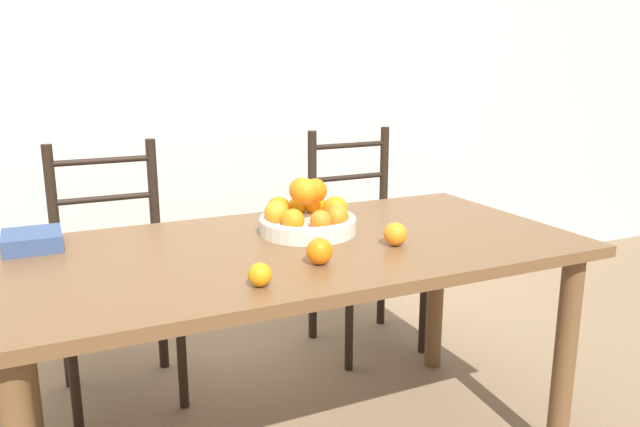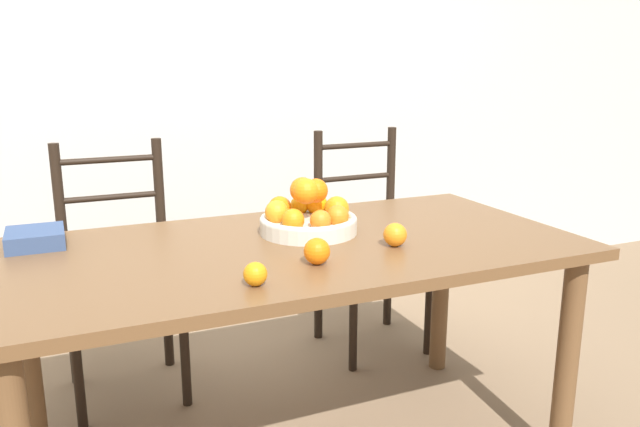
% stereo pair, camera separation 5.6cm
% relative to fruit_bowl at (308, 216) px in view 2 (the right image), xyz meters
% --- Properties ---
extents(wall_back, '(8.00, 0.06, 2.60)m').
position_rel_fruit_bowl_xyz_m(wall_back, '(-0.08, 1.34, 0.50)').
color(wall_back, beige).
rests_on(wall_back, ground_plane).
extents(dining_table, '(1.74, 0.87, 0.75)m').
position_rel_fruit_bowl_xyz_m(dining_table, '(-0.08, -0.10, -0.15)').
color(dining_table, brown).
rests_on(dining_table, ground_plane).
extents(fruit_bowl, '(0.32, 0.32, 0.18)m').
position_rel_fruit_bowl_xyz_m(fruit_bowl, '(0.00, 0.00, 0.00)').
color(fruit_bowl, beige).
rests_on(fruit_bowl, dining_table).
extents(orange_loose_0, '(0.07, 0.07, 0.07)m').
position_rel_fruit_bowl_xyz_m(orange_loose_0, '(0.18, -0.24, -0.02)').
color(orange_loose_0, orange).
rests_on(orange_loose_0, dining_table).
extents(orange_loose_1, '(0.06, 0.06, 0.06)m').
position_rel_fruit_bowl_xyz_m(orange_loose_1, '(-0.31, -0.40, -0.03)').
color(orange_loose_1, orange).
rests_on(orange_loose_1, dining_table).
extents(orange_loose_2, '(0.07, 0.07, 0.07)m').
position_rel_fruit_bowl_xyz_m(orange_loose_2, '(-0.10, -0.31, -0.02)').
color(orange_loose_2, orange).
rests_on(orange_loose_2, dining_table).
extents(chair_left, '(0.42, 0.40, 0.99)m').
position_rel_fruit_bowl_xyz_m(chair_left, '(-0.54, 0.60, -0.33)').
color(chair_left, black).
rests_on(chair_left, ground_plane).
extents(chair_right, '(0.43, 0.41, 0.99)m').
position_rel_fruit_bowl_xyz_m(chair_right, '(0.54, 0.60, -0.33)').
color(chair_right, black).
rests_on(chair_right, ground_plane).
extents(book_stack, '(0.16, 0.18, 0.05)m').
position_rel_fruit_bowl_xyz_m(book_stack, '(-0.81, 0.19, -0.03)').
color(book_stack, '#334770').
rests_on(book_stack, dining_table).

